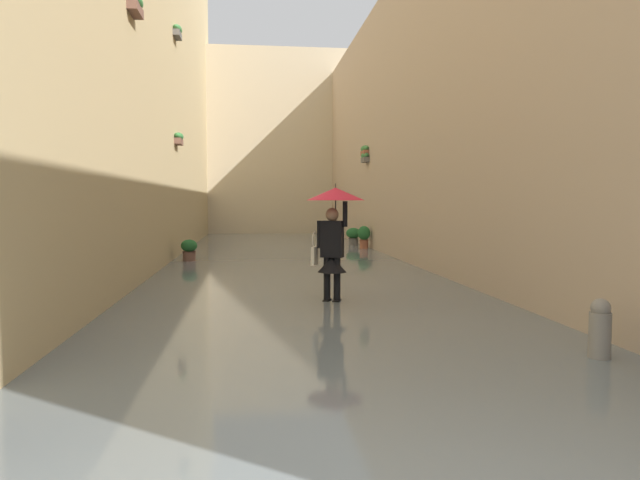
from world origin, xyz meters
TOP-DOWN VIEW (x-y plane):
  - ground_plane at (0.00, -14.36)m, footprint 71.81×71.81m
  - flood_water at (0.00, -14.36)m, footprint 7.49×34.72m
  - building_facade_left at (-4.24, -14.36)m, footprint 2.04×32.72m
  - building_facade_right at (4.25, -14.36)m, footprint 2.04×32.72m
  - building_facade_far at (0.00, -29.62)m, footprint 10.29×1.80m
  - person_wading at (-0.39, -7.55)m, footprint 1.02×1.02m
  - potted_plant_far_left at (-3.07, -18.38)m, footprint 0.47×0.47m
  - potted_plant_near_right at (2.84, -14.73)m, footprint 0.47×0.47m
  - potted_plant_mid_left at (-3.00, -20.22)m, footprint 0.59×0.59m
  - mooring_bollard at (-2.82, -3.58)m, footprint 0.24×0.24m

SIDE VIEW (x-z plane):
  - ground_plane at x=0.00m, z-range 0.00..0.00m
  - flood_water at x=0.00m, z-range 0.00..0.08m
  - mooring_bollard at x=-2.82m, z-range 0.00..0.75m
  - potted_plant_near_right at x=2.84m, z-range 0.04..0.75m
  - potted_plant_mid_left at x=-3.00m, z-range 0.07..0.83m
  - potted_plant_far_left at x=-3.07m, z-range 0.08..0.99m
  - person_wading at x=-0.39m, z-range 0.43..2.56m
  - building_facade_left at x=-4.24m, z-range 0.00..8.72m
  - building_facade_far at x=0.00m, z-range 0.00..10.03m
  - building_facade_right at x=4.25m, z-range 0.00..13.45m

